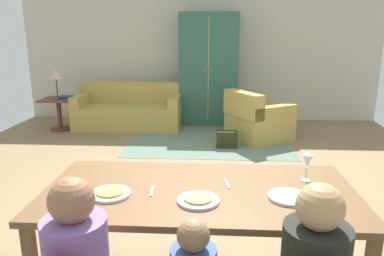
# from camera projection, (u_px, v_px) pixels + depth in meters

# --- Properties ---
(ground_plane) EXTENTS (7.07, 6.44, 0.02)m
(ground_plane) POSITION_uv_depth(u_px,v_px,m) (190.00, 178.00, 4.49)
(ground_plane) COLOR olive
(back_wall) EXTENTS (7.07, 0.10, 2.70)m
(back_wall) POSITION_uv_depth(u_px,v_px,m) (200.00, 52.00, 7.31)
(back_wall) COLOR beige
(back_wall) RESTS_ON ground_plane
(dining_table) EXTENTS (1.97, 0.96, 0.76)m
(dining_table) POSITION_uv_depth(u_px,v_px,m) (199.00, 199.00, 2.34)
(dining_table) COLOR brown
(dining_table) RESTS_ON ground_plane
(plate_near_man) EXTENTS (0.25, 0.25, 0.02)m
(plate_near_man) POSITION_uv_depth(u_px,v_px,m) (110.00, 194.00, 2.24)
(plate_near_man) COLOR silver
(plate_near_man) RESTS_ON dining_table
(pizza_near_man) EXTENTS (0.17, 0.17, 0.01)m
(pizza_near_man) POSITION_uv_depth(u_px,v_px,m) (110.00, 192.00, 2.23)
(pizza_near_man) COLOR gold
(pizza_near_man) RESTS_ON plate_near_man
(plate_near_child) EXTENTS (0.25, 0.25, 0.02)m
(plate_near_child) POSITION_uv_depth(u_px,v_px,m) (198.00, 200.00, 2.15)
(plate_near_child) COLOR silver
(plate_near_child) RESTS_ON dining_table
(pizza_near_child) EXTENTS (0.17, 0.17, 0.01)m
(pizza_near_child) POSITION_uv_depth(u_px,v_px,m) (198.00, 198.00, 2.15)
(pizza_near_child) COLOR tan
(pizza_near_child) RESTS_ON plate_near_child
(plate_near_woman) EXTENTS (0.25, 0.25, 0.02)m
(plate_near_woman) POSITION_uv_depth(u_px,v_px,m) (289.00, 197.00, 2.20)
(plate_near_woman) COLOR silver
(plate_near_woman) RESTS_ON dining_table
(wine_glass) EXTENTS (0.07, 0.07, 0.19)m
(wine_glass) POSITION_uv_depth(u_px,v_px,m) (307.00, 162.00, 2.43)
(wine_glass) COLOR silver
(wine_glass) RESTS_ON dining_table
(fork) EXTENTS (0.02, 0.15, 0.01)m
(fork) POSITION_uv_depth(u_px,v_px,m) (152.00, 191.00, 2.29)
(fork) COLOR silver
(fork) RESTS_ON dining_table
(knife) EXTENTS (0.04, 0.17, 0.01)m
(knife) POSITION_uv_depth(u_px,v_px,m) (227.00, 183.00, 2.41)
(knife) COLOR silver
(knife) RESTS_ON dining_table
(area_rug) EXTENTS (2.60, 1.80, 0.01)m
(area_rug) POSITION_uv_depth(u_px,v_px,m) (209.00, 141.00, 5.99)
(area_rug) COLOR slate
(area_rug) RESTS_ON ground_plane
(couch) EXTENTS (1.93, 0.86, 0.82)m
(couch) POSITION_uv_depth(u_px,v_px,m) (129.00, 111.00, 6.84)
(couch) COLOR #AD9347
(couch) RESTS_ON ground_plane
(armchair) EXTENTS (1.18, 1.17, 0.82)m
(armchair) POSITION_uv_depth(u_px,v_px,m) (257.00, 121.00, 6.04)
(armchair) COLOR tan
(armchair) RESTS_ON ground_plane
(armoire) EXTENTS (1.10, 0.59, 2.10)m
(armoire) POSITION_uv_depth(u_px,v_px,m) (209.00, 69.00, 7.00)
(armoire) COLOR #2E5F4E
(armoire) RESTS_ON ground_plane
(side_table) EXTENTS (0.56, 0.56, 0.58)m
(side_table) POSITION_uv_depth(u_px,v_px,m) (59.00, 110.00, 6.64)
(side_table) COLOR brown
(side_table) RESTS_ON ground_plane
(table_lamp) EXTENTS (0.26, 0.26, 0.54)m
(table_lamp) POSITION_uv_depth(u_px,v_px,m) (56.00, 75.00, 6.48)
(table_lamp) COLOR #40443E
(table_lamp) RESTS_ON side_table
(book_lower) EXTENTS (0.22, 0.16, 0.03)m
(book_lower) POSITION_uv_depth(u_px,v_px,m) (68.00, 98.00, 6.58)
(book_lower) COLOR maroon
(book_lower) RESTS_ON side_table
(book_upper) EXTENTS (0.22, 0.16, 0.03)m
(book_upper) POSITION_uv_depth(u_px,v_px,m) (66.00, 96.00, 6.56)
(book_upper) COLOR navy
(book_upper) RESTS_ON book_lower
(handbag) EXTENTS (0.32, 0.16, 0.26)m
(handbag) POSITION_uv_depth(u_px,v_px,m) (227.00, 139.00, 5.66)
(handbag) COLOR black
(handbag) RESTS_ON ground_plane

